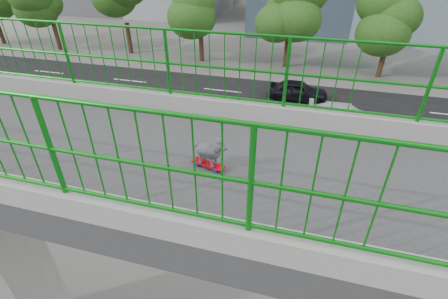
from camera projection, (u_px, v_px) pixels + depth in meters
road at (196, 126)px, 19.96m from camera, size 18.00×90.00×0.02m
street_trees at (256, 11)px, 27.76m from camera, size 5.30×60.40×7.26m
skateboard at (208, 164)px, 4.31m from camera, size 0.25×0.48×0.06m
poodle at (210, 150)px, 4.17m from camera, size 0.28×0.48×0.41m
car_0 at (336, 221)px, 12.04m from camera, size 1.87×4.64×1.58m
car_2 at (160, 116)px, 19.56m from camera, size 2.38×5.17×1.44m
car_3 at (345, 116)px, 19.75m from camera, size 1.84×4.52×1.31m
car_4 at (298, 91)px, 23.02m from camera, size 1.68×4.18×1.42m
car_5 at (285, 214)px, 12.52m from camera, size 1.42×4.08×1.34m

